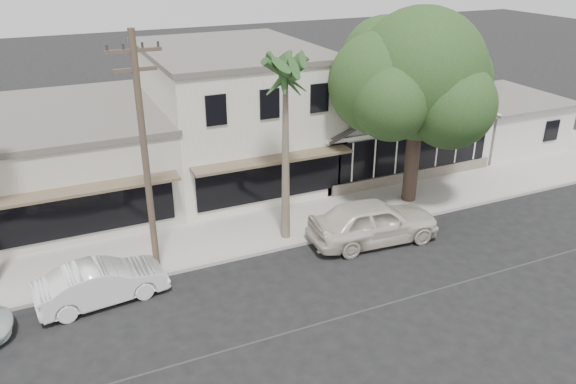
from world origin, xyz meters
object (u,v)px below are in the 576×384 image
utility_pole (145,155)px  car_0 (374,221)px  shade_tree (415,77)px  car_1 (102,283)px

utility_pole → car_0: 9.63m
shade_tree → car_1: bearing=-169.6°
car_0 → shade_tree: shade_tree is taller
utility_pole → shade_tree: size_ratio=0.99×
car_1 → shade_tree: size_ratio=0.48×
car_0 → shade_tree: size_ratio=0.60×
utility_pole → shade_tree: (12.34, 1.74, 1.19)m
utility_pole → car_1: 4.66m
car_0 → utility_pole: bearing=87.0°
car_0 → car_1: bearing=93.3°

